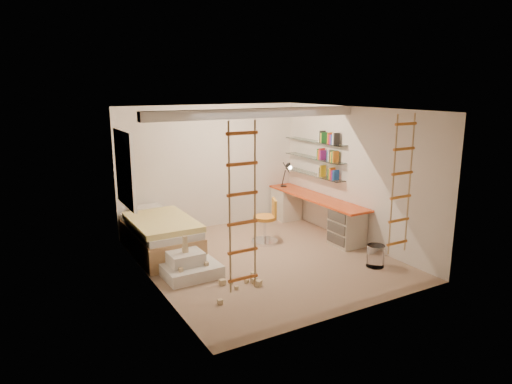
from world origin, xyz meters
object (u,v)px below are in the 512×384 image
desk (314,212)px  swivel_chair (266,227)px  play_platform (190,267)px  bed (160,235)px

desk → swivel_chair: 1.26m
swivel_chair → play_platform: size_ratio=0.98×
bed → swivel_chair: (1.95, -0.50, -0.01)m
bed → swivel_chair: 2.01m
desk → swivel_chair: size_ratio=3.23×
desk → bed: 3.22m
desk → swivel_chair: (-1.25, -0.13, -0.08)m
swivel_chair → bed: bearing=165.6°
play_platform → swivel_chair: bearing=22.3°
bed → swivel_chair: swivel_chair is taller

